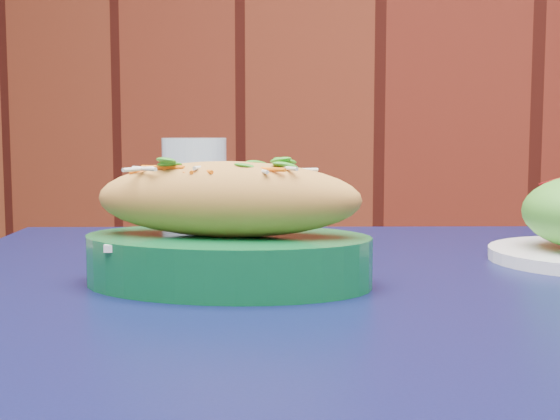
% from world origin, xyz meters
% --- Properties ---
extents(cafe_table, '(1.02, 1.02, 0.75)m').
position_xyz_m(cafe_table, '(0.27, 1.55, 0.66)').
color(cafe_table, black).
rests_on(cafe_table, ground).
extents(banh_mi_basket, '(0.27, 0.20, 0.11)m').
position_xyz_m(banh_mi_basket, '(0.16, 1.52, 0.79)').
color(banh_mi_basket, '#0B562A').
rests_on(banh_mi_basket, cafe_table).
extents(water_glass, '(0.07, 0.07, 0.12)m').
position_xyz_m(water_glass, '(0.03, 1.74, 0.81)').
color(water_glass, silver).
rests_on(water_glass, cafe_table).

